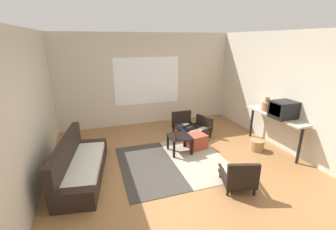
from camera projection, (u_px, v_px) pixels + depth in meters
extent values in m
plane|color=olive|center=(185.00, 171.00, 4.58)|extent=(7.80, 7.80, 0.00)
cube|color=beige|center=(147.00, 80.00, 6.92)|extent=(5.60, 0.12, 2.70)
cube|color=white|center=(147.00, 81.00, 6.87)|extent=(1.96, 0.01, 1.39)
cube|color=beige|center=(289.00, 93.00, 5.24)|extent=(0.12, 6.60, 2.70)
cube|color=beige|center=(24.00, 116.00, 3.63)|extent=(0.12, 6.60, 2.70)
cube|color=#38332D|center=(148.00, 166.00, 4.75)|extent=(1.11, 2.09, 0.01)
cube|color=gray|center=(197.00, 158.00, 5.09)|extent=(1.11, 2.09, 0.01)
cube|color=black|center=(84.00, 171.00, 4.37)|extent=(0.98, 2.08, 0.24)
cube|color=beige|center=(85.00, 163.00, 4.32)|extent=(0.85, 1.88, 0.10)
cube|color=black|center=(66.00, 157.00, 4.22)|extent=(0.45, 1.99, 0.66)
cube|color=black|center=(91.00, 148.00, 5.20)|extent=(0.69, 0.28, 0.35)
cube|color=black|center=(73.00, 200.00, 3.50)|extent=(0.69, 0.28, 0.35)
cube|color=black|center=(180.00, 137.00, 5.24)|extent=(0.50, 0.51, 0.02)
cube|color=black|center=(168.00, 142.00, 5.44)|extent=(0.04, 0.04, 0.38)
cube|color=black|center=(184.00, 140.00, 5.56)|extent=(0.04, 0.04, 0.38)
cube|color=black|center=(174.00, 150.00, 5.05)|extent=(0.04, 0.04, 0.38)
cube|color=black|center=(192.00, 147.00, 5.18)|extent=(0.04, 0.04, 0.38)
cylinder|color=black|center=(197.00, 135.00, 6.19)|extent=(0.04, 0.04, 0.12)
cylinder|color=black|center=(180.00, 137.00, 6.05)|extent=(0.04, 0.04, 0.12)
cylinder|color=black|center=(189.00, 128.00, 6.66)|extent=(0.04, 0.04, 0.12)
cylinder|color=black|center=(173.00, 130.00, 6.52)|extent=(0.04, 0.04, 0.12)
cube|color=black|center=(185.00, 129.00, 6.33)|extent=(0.57, 0.60, 0.05)
cube|color=silver|center=(188.00, 127.00, 6.32)|extent=(0.19, 0.54, 0.06)
cube|color=#2D3856|center=(182.00, 128.00, 6.27)|extent=(0.19, 0.54, 0.06)
cube|color=black|center=(181.00, 118.00, 6.50)|extent=(0.56, 0.08, 0.41)
cube|color=black|center=(194.00, 124.00, 6.37)|extent=(0.05, 0.60, 0.04)
cube|color=black|center=(176.00, 126.00, 6.22)|extent=(0.05, 0.60, 0.04)
cylinder|color=black|center=(220.00, 175.00, 4.35)|extent=(0.04, 0.04, 0.13)
cylinder|color=black|center=(244.00, 174.00, 4.36)|extent=(0.04, 0.04, 0.13)
cylinder|color=black|center=(228.00, 192.00, 3.85)|extent=(0.04, 0.04, 0.13)
cylinder|color=black|center=(254.00, 192.00, 3.86)|extent=(0.04, 0.04, 0.13)
cube|color=black|center=(237.00, 178.00, 4.08)|extent=(0.69, 0.73, 0.05)
cube|color=beige|center=(231.00, 175.00, 4.08)|extent=(0.33, 0.57, 0.06)
cube|color=brown|center=(242.00, 175.00, 4.08)|extent=(0.33, 0.57, 0.06)
cube|color=black|center=(243.00, 176.00, 3.75)|extent=(0.53, 0.23, 0.42)
cube|color=black|center=(223.00, 173.00, 4.04)|extent=(0.22, 0.59, 0.04)
cube|color=black|center=(251.00, 173.00, 4.05)|extent=(0.22, 0.59, 0.04)
cylinder|color=black|center=(197.00, 140.00, 5.82)|extent=(0.04, 0.04, 0.14)
cylinder|color=black|center=(184.00, 135.00, 6.15)|extent=(0.04, 0.04, 0.14)
cylinder|color=black|center=(210.00, 135.00, 6.16)|extent=(0.04, 0.04, 0.14)
cylinder|color=black|center=(197.00, 130.00, 6.49)|extent=(0.04, 0.04, 0.14)
cube|color=black|center=(197.00, 131.00, 6.13)|extent=(0.77, 0.74, 0.05)
cube|color=beige|center=(200.00, 131.00, 6.03)|extent=(0.58, 0.38, 0.06)
cube|color=black|center=(194.00, 129.00, 6.16)|extent=(0.58, 0.38, 0.06)
cube|color=black|center=(204.00, 122.00, 6.24)|extent=(0.27, 0.53, 0.34)
cube|color=black|center=(205.00, 130.00, 5.91)|extent=(0.58, 0.28, 0.04)
cube|color=black|center=(191.00, 125.00, 6.27)|extent=(0.58, 0.28, 0.04)
cube|color=#993D28|center=(196.00, 141.00, 5.53)|extent=(0.47, 0.47, 0.35)
cube|color=#B2AD9E|center=(275.00, 115.00, 5.32)|extent=(0.37, 1.66, 0.04)
cylinder|color=black|center=(300.00, 146.00, 4.76)|extent=(0.06, 0.06, 0.81)
cylinder|color=black|center=(252.00, 122.00, 6.14)|extent=(0.06, 0.06, 0.81)
cube|color=black|center=(284.00, 109.00, 5.05)|extent=(0.53, 0.42, 0.37)
cube|color=black|center=(275.00, 110.00, 4.96)|extent=(0.01, 0.33, 0.26)
cylinder|color=#A87047|center=(266.00, 106.00, 5.57)|extent=(0.23, 0.23, 0.21)
cylinder|color=#A87047|center=(267.00, 100.00, 5.51)|extent=(0.11, 0.11, 0.13)
cylinder|color=#5B2319|center=(176.00, 135.00, 5.05)|extent=(0.07, 0.07, 0.22)
cylinder|color=#5B2319|center=(176.00, 129.00, 5.01)|extent=(0.03, 0.03, 0.06)
cylinder|color=#9E7A4C|center=(257.00, 145.00, 5.43)|extent=(0.32, 0.32, 0.25)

